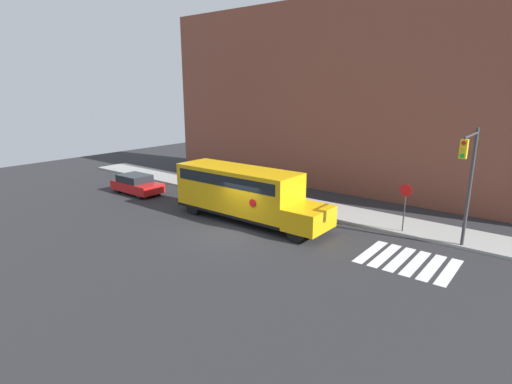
% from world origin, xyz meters
% --- Properties ---
extents(ground_plane, '(60.00, 60.00, 0.00)m').
position_xyz_m(ground_plane, '(0.00, 0.00, 0.00)').
color(ground_plane, '#28282B').
extents(sidewalk_strip, '(44.00, 3.00, 0.15)m').
position_xyz_m(sidewalk_strip, '(0.00, 6.50, 0.07)').
color(sidewalk_strip, '#9E9E99').
rests_on(sidewalk_strip, ground).
extents(building_backdrop, '(32.00, 4.00, 13.85)m').
position_xyz_m(building_backdrop, '(0.00, 13.00, 6.92)').
color(building_backdrop, brown).
rests_on(building_backdrop, ground).
extents(crosswalk_stripes, '(4.00, 3.20, 0.01)m').
position_xyz_m(crosswalk_stripes, '(8.69, 2.00, 0.00)').
color(crosswalk_stripes, white).
rests_on(crosswalk_stripes, ground).
extents(school_bus, '(9.78, 2.57, 3.08)m').
position_xyz_m(school_bus, '(-0.96, 1.89, 1.76)').
color(school_bus, '#EAA80F').
rests_on(school_bus, ground).
extents(parked_car, '(4.11, 1.87, 1.39)m').
position_xyz_m(parked_car, '(-11.12, 1.69, 0.70)').
color(parked_car, red).
rests_on(parked_car, ground).
extents(stop_sign, '(0.65, 0.10, 2.74)m').
position_xyz_m(stop_sign, '(7.29, 5.35, 1.78)').
color(stop_sign, '#38383A').
rests_on(stop_sign, ground).
extents(traffic_light, '(0.28, 2.73, 5.87)m').
position_xyz_m(traffic_light, '(10.24, 4.42, 3.82)').
color(traffic_light, '#38383A').
rests_on(traffic_light, ground).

